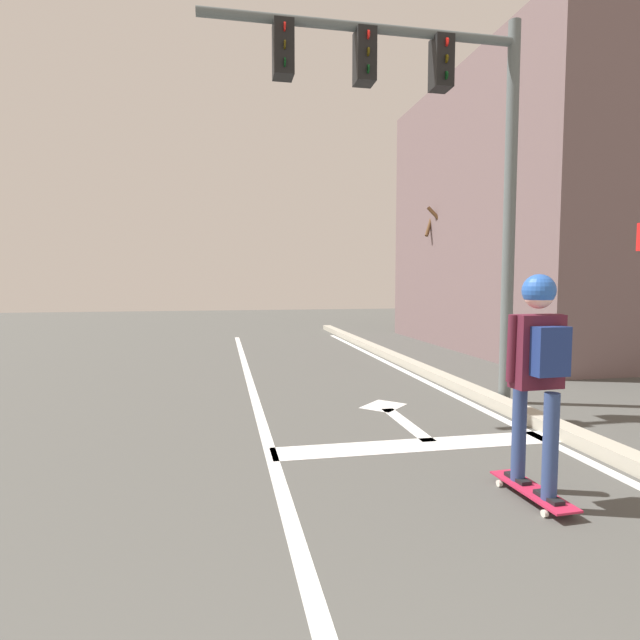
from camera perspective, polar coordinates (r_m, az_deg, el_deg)
The scene contains 11 objects.
lane_line_center at distance 5.44m, azimuth -5.83°, elevation -13.51°, with size 0.12×20.00×0.01m, color silver.
lane_line_curbside at distance 6.36m, azimuth 21.42°, elevation -11.14°, with size 0.12×20.00×0.01m, color silver.
stop_bar at distance 5.46m, azimuth 10.98°, elevation -13.50°, with size 3.02×0.40×0.01m, color silver.
lane_arrow_stem at distance 6.20m, azimuth 9.56°, elevation -11.28°, with size 0.16×1.40×0.01m, color silver.
lane_arrow_head at distance 6.98m, azimuth 7.08°, elevation -9.48°, with size 0.56×0.44×0.01m, color silver.
curb_strip at distance 6.48m, azimuth 23.34°, elevation -10.30°, with size 0.24×24.00×0.14m, color #A4A08F.
skateboard at distance 4.44m, azimuth 22.59°, elevation -17.18°, with size 0.26×0.83×0.08m.
skater at distance 4.16m, azimuth 23.16°, elevation -3.63°, with size 0.46×0.61×1.64m.
traffic_signal_mast at distance 7.13m, azimuth 11.77°, elevation 21.00°, with size 4.13×0.34×5.05m.
roadside_tree at distance 13.87m, azimuth 13.25°, elevation 4.36°, with size 0.91×0.91×3.84m.
building_block at distance 15.54m, azimuth 30.93°, elevation 9.88°, with size 9.58×8.00×6.64m, color #6F5959.
Camera 1 is at (0.06, 0.84, 1.68)m, focal length 28.70 mm.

